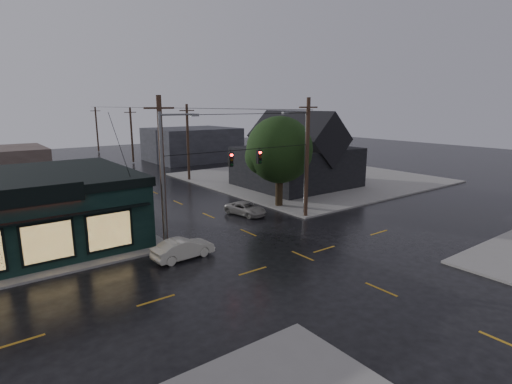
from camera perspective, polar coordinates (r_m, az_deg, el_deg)
ground_plane at (r=26.27m, az=6.66°, el=-9.05°), size 160.00×160.00×0.00m
sidewalk_ne at (r=53.60m, az=7.49°, el=2.06°), size 28.00×28.00×0.15m
pizza_shop at (r=31.41m, az=-32.28°, el=-2.46°), size 16.30×12.34×4.90m
ne_building at (r=47.41m, az=5.83°, el=6.14°), size 12.60×11.60×8.75m
corner_tree at (r=37.32m, az=3.39°, el=6.01°), size 6.24×6.24×8.44m
utility_pole_nw at (r=27.98m, az=-12.70°, el=-7.92°), size 2.00×0.32×10.15m
utility_pole_ne at (r=34.99m, az=7.07°, el=-3.58°), size 2.00×0.32×10.15m
utility_pole_far_a at (r=52.19m, az=-9.50°, el=1.64°), size 2.00×0.32×9.65m
utility_pole_far_b at (r=70.34m, az=-17.10°, el=4.00°), size 2.00×0.32×9.15m
utility_pole_far_c at (r=89.29m, az=-21.54°, el=5.35°), size 2.00×0.32×9.15m
span_signal_assembly at (r=29.81m, az=-1.58°, el=4.92°), size 13.00×0.48×1.23m
streetlight_nw at (r=27.26m, az=-12.66°, el=-8.47°), size 5.40×0.30×9.15m
streetlight_ne at (r=35.81m, az=6.88°, el=-3.20°), size 5.40×0.30×9.15m
bg_building_east at (r=71.10m, az=-9.15°, el=6.75°), size 14.00×12.00×5.60m
sedan_cream at (r=25.88m, az=-10.36°, el=-7.96°), size 4.06×1.65×1.31m
suv_silver at (r=35.33m, az=-1.49°, el=-2.41°), size 2.63×4.26×1.10m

